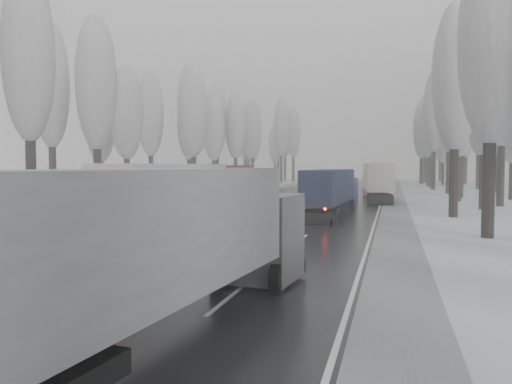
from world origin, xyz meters
The scene contains 56 objects.
ground centered at (0.00, 0.00, 0.00)m, with size 260.00×260.00×0.00m, color silver.
carriageway_right centered at (5.25, 30.00, 0.01)m, with size 7.50×200.00×0.03m, color black.
carriageway_left centered at (-5.25, 30.00, 0.01)m, with size 7.50×200.00×0.03m, color black.
median_slush centered at (0.00, 30.00, 0.02)m, with size 3.00×200.00×0.04m, color gray.
shoulder_right centered at (10.20, 30.00, 0.02)m, with size 2.40×200.00×0.04m, color gray.
shoulder_left centered at (-10.20, 30.00, 0.02)m, with size 2.40×200.00×0.04m, color gray.
median_guardrail centered at (0.00, 29.99, 0.60)m, with size 0.12×200.00×0.76m.
tree_16 centered at (15.04, 15.67, 10.67)m, with size 3.60×3.60×16.53m.
tree_18 centered at (14.51, 27.03, 10.70)m, with size 3.60×3.60×16.58m.
tree_20 centered at (17.90, 35.17, 10.14)m, with size 3.60×3.60×15.71m.
tree_21 centered at (20.12, 39.17, 12.00)m, with size 3.60×3.60×18.62m.
tree_22 centered at (17.02, 45.60, 10.24)m, with size 3.60×3.60×15.86m.
tree_24 centered at (17.90, 51.02, 13.19)m, with size 3.60×3.60×20.49m.
tree_26 centered at (17.56, 61.27, 12.10)m, with size 3.60×3.60×18.78m.
tree_27 centered at (24.72, 65.27, 11.36)m, with size 3.60×3.60×17.62m.
tree_28 centered at (16.34, 71.95, 12.64)m, with size 3.60×3.60×19.62m.
tree_29 centered at (23.71, 75.95, 11.67)m, with size 3.60×3.60×18.11m.
tree_30 centered at (16.56, 81.70, 11.52)m, with size 3.60×3.60×17.86m.
tree_31 centered at (22.48, 85.70, 11.97)m, with size 3.60×3.60×18.58m.
tree_32 centered at (16.63, 89.21, 11.18)m, with size 3.60×3.60×17.33m.
tree_33 centered at (19.77, 93.21, 9.26)m, with size 3.60×3.60×14.33m.
tree_34 centered at (15.73, 96.32, 11.37)m, with size 3.60×3.60×17.63m.
tree_35 centered at (24.94, 100.32, 11.77)m, with size 3.60×3.60×18.25m.
tree_36 centered at (17.04, 106.16, 13.02)m, with size 3.60×3.60×20.23m.
tree_37 centered at (24.02, 110.16, 10.56)m, with size 3.60×3.60×16.37m.
tree_38 centered at (18.73, 116.73, 11.59)m, with size 3.60×3.60×17.97m.
tree_39 centered at (21.55, 120.73, 10.45)m, with size 3.60×3.60×16.19m.
tree_56 centered at (-14.71, 15.70, 11.68)m, with size 3.60×3.60×18.12m.
tree_58 centered at (-15.13, 24.57, 11.10)m, with size 3.60×3.60×17.21m.
tree_59 centered at (-22.80, 28.57, 11.87)m, with size 3.60×3.60×18.41m.
tree_60 centered at (-17.75, 34.20, 9.59)m, with size 3.60×3.60×14.84m.
tree_61 centered at (-23.52, 38.20, 9.02)m, with size 3.60×3.60×13.95m.
tree_62 centered at (-13.94, 43.73, 10.36)m, with size 3.60×3.60×16.04m.
tree_63 centered at (-21.85, 47.73, 10.89)m, with size 3.60×3.60×16.88m.
tree_64 centered at (-18.26, 52.71, 9.96)m, with size 3.60×3.60×15.42m.
tree_65 centered at (-20.05, 56.71, 12.55)m, with size 3.60×3.60×19.48m.
tree_66 centered at (-18.16, 62.35, 9.84)m, with size 3.60×3.60×15.23m.
tree_67 centered at (-19.54, 66.35, 11.03)m, with size 3.60×3.60×17.09m.
tree_68 centered at (-16.58, 69.11, 10.75)m, with size 3.60×3.60×16.65m.
tree_69 centered at (-21.42, 73.11, 12.46)m, with size 3.60×3.60×19.35m.
tree_70 centered at (-16.33, 79.19, 11.03)m, with size 3.60×3.60×17.09m.
tree_71 centered at (-21.09, 83.19, 12.63)m, with size 3.60×3.60×19.61m.
tree_72 centered at (-18.93, 88.54, 9.76)m, with size 3.60×3.60×15.11m.
tree_73 centered at (-21.82, 92.54, 11.11)m, with size 3.60×3.60×17.22m.
tree_74 centered at (-15.07, 99.33, 12.67)m, with size 3.60×3.60×19.68m.
tree_75 centered at (-24.20, 103.33, 11.99)m, with size 3.60×3.60×18.60m.
tree_76 centered at (-14.05, 108.72, 11.95)m, with size 3.60×3.60×18.55m.
tree_77 centered at (-19.66, 112.72, 9.26)m, with size 3.60×3.60×14.32m.
tree_78 centered at (-17.56, 115.31, 12.59)m, with size 3.60×3.60×19.55m.
tree_79 centered at (-20.33, 119.31, 11.01)m, with size 3.60×3.60×17.07m.
truck_grey_tarp centered at (4.91, -4.51, 2.29)m, with size 4.04×15.44×3.93m.
truck_blue_box centered at (5.32, 25.52, 2.15)m, with size 2.95×14.42×3.68m.
truck_cream_box centered at (8.21, 43.88, 2.48)m, with size 4.05×16.71×4.25m.
box_truck_distant centered at (5.85, 87.23, 1.43)m, with size 2.32×7.51×2.80m.
truck_red_white centered at (-2.30, 10.82, 2.39)m, with size 2.72×16.00×4.09m.
truck_red_red centered at (-5.11, 28.58, 2.34)m, with size 3.25×15.75×4.02m.
Camera 1 is at (9.94, -14.07, 4.00)m, focal length 35.00 mm.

